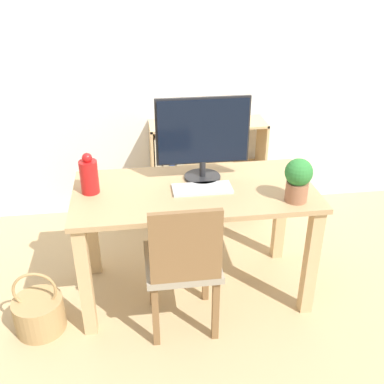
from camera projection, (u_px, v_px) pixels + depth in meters
The scene contains 10 objects.
ground_plane at pixel (194, 288), 2.88m from camera, with size 10.00×10.00×0.00m, color tan.
wall_back at pixel (172, 48), 3.28m from camera, with size 8.00×0.05×2.60m.
desk at pixel (194, 209), 2.61m from camera, with size 1.37×0.67×0.72m.
monitor at pixel (203, 135), 2.55m from camera, with size 0.54×0.21×0.49m.
keyboard at pixel (202, 189), 2.53m from camera, with size 0.34×0.14×0.02m.
vase at pixel (89, 175), 2.47m from camera, with size 0.10×0.10×0.24m.
potted_plant at pixel (298, 179), 2.37m from camera, with size 0.15×0.15×0.24m.
chair at pixel (183, 262), 2.37m from camera, with size 0.40×0.40×0.84m.
bookshelf at pixel (187, 174), 3.57m from camera, with size 0.89×0.28×0.78m.
basket at pixel (39, 313), 2.53m from camera, with size 0.28×0.28×0.39m.
Camera 1 is at (-0.33, -2.24, 1.89)m, focal length 42.00 mm.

